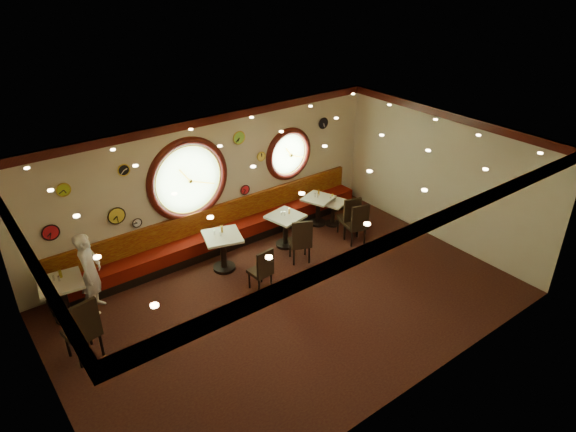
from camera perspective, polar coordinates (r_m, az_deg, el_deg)
The scene contains 54 objects.
floor at distance 10.63m, azimuth 0.32°, elevation -9.61°, with size 9.00×6.00×0.00m, color black.
ceiling at distance 9.03m, azimuth 0.37°, elevation 6.66°, with size 9.00×6.00×0.02m, color gold.
wall_back at distance 11.99m, azimuth -8.42°, elevation 3.65°, with size 9.00×0.02×3.20m, color beige.
wall_front at distance 7.98m, azimuth 13.78°, elevation -10.76°, with size 9.00×0.02×3.20m, color beige.
wall_left at distance 8.30m, azimuth -25.72°, elevation -11.40°, with size 0.02×6.00×3.20m, color beige.
wall_right at distance 12.69m, azimuth 16.75°, elevation 4.13°, with size 0.02×6.00×3.20m, color beige.
molding_back at distance 11.41m, azimuth -8.82°, elevation 10.48°, with size 9.00×0.10×0.18m, color #370D0A.
molding_front at distance 7.18m, azimuth 14.83°, elevation -1.11°, with size 9.00×0.10×0.18m, color #370D0A.
molding_left at distance 7.51m, azimuth -27.71°, elevation -2.25°, with size 0.10×6.00×0.18m, color #370D0A.
molding_right at distance 12.15m, azimuth 17.59°, elevation 10.59°, with size 0.10×6.00×0.18m, color #370D0A.
banquette_base at distance 12.46m, azimuth -7.30°, elevation -3.06°, with size 8.00×0.55×0.20m, color black.
banquette_seat at distance 12.34m, azimuth -7.37°, elevation -2.06°, with size 8.00×0.55×0.30m, color #5B0D07.
banquette_back at distance 12.32m, azimuth -8.01°, elevation -0.04°, with size 8.00×0.10×0.55m, color #641007.
porthole_left_glass at distance 11.64m, azimuth -11.06°, elevation 4.00°, with size 1.66×1.66×0.02m, color #9ED17D.
porthole_left_frame at distance 11.63m, azimuth -11.02°, elevation 3.97°, with size 1.98×1.98×0.18m, color #370D0A.
porthole_left_ring at distance 11.60m, azimuth -10.96°, elevation 3.93°, with size 1.61×1.61×0.03m, color gold.
porthole_right_glass at distance 13.00m, azimuth 0.03°, elevation 6.90°, with size 1.10×1.10×0.02m, color #9ED17D.
porthole_right_frame at distance 12.99m, azimuth 0.07°, elevation 6.88°, with size 1.38×1.38×0.18m, color #370D0A.
porthole_right_ring at distance 12.97m, azimuth 0.15°, elevation 6.84°, with size 1.09×1.09×0.03m, color gold.
wall_clock_0 at distance 11.21m, azimuth -18.52°, elevation 0.04°, with size 0.36×0.36×0.03m, color yellow.
wall_clock_1 at distance 12.46m, azimuth -3.01°, elevation 6.64°, with size 0.22×0.22×0.03m, color #FDE554.
wall_clock_2 at distance 10.66m, azimuth -23.69°, elevation 2.69°, with size 0.26×0.26×0.03m, color #ADCE29.
wall_clock_3 at distance 13.43m, azimuth 3.93°, elevation 10.25°, with size 0.28×0.28×0.03m, color black.
wall_clock_4 at distance 11.95m, azimuth -5.48°, elevation 8.66°, with size 0.30×0.30×0.03m, color #88D542.
wall_clock_5 at distance 10.90m, azimuth -17.81°, elevation 4.89°, with size 0.24×0.24×0.03m, color black.
wall_clock_6 at distance 10.94m, azimuth -24.88°, elevation -1.67°, with size 0.32×0.32×0.03m, color #B3111F.
wall_clock_7 at distance 11.46m, azimuth -16.45°, elevation -0.72°, with size 0.20×0.20×0.03m, color white.
wall_clock_8 at distance 12.51m, azimuth -4.82°, elevation 2.92°, with size 0.24×0.24×0.03m, color red.
table_a at distance 10.81m, azimuth -23.68°, elevation -8.08°, with size 0.89×0.89×0.87m.
table_b at distance 11.43m, azimuth -7.23°, elevation -3.54°, with size 0.99×0.99×0.87m.
table_c at distance 12.23m, azimuth -0.28°, elevation -1.20°, with size 0.88×0.88×0.82m.
table_d at distance 13.23m, azimuth 3.36°, elevation 0.97°, with size 0.89×0.89×0.76m.
table_e at distance 13.26m, azimuth 5.02°, elevation 0.67°, with size 0.77×0.77×0.66m.
chair_a at distance 9.60m, azimuth -21.84°, elevation -11.34°, with size 0.62×0.62×0.78m.
chair_b at distance 10.67m, azimuth -2.84°, elevation -5.72°, with size 0.45×0.45×0.62m.
chair_c at distance 11.53m, azimuth 1.45°, elevation -2.50°, with size 0.61×0.61×0.69m.
chair_d at distance 12.37m, azimuth 7.75°, elevation -0.59°, with size 0.55×0.55×0.67m.
chair_e at distance 12.67m, azimuth 6.92°, elevation 0.19°, with size 0.56×0.56×0.67m.
condiment_a_salt at distance 10.69m, azimuth -24.61°, elevation -6.29°, with size 0.04×0.04×0.10m, color silver.
condiment_b_salt at distance 11.28m, azimuth -8.19°, elevation -1.84°, with size 0.04×0.04×0.11m, color silver.
condiment_c_salt at distance 12.08m, azimuth -0.71°, elevation 0.28°, with size 0.03×0.03×0.09m, color silver.
condiment_d_salt at distance 13.10m, azimuth 3.02°, elevation 2.34°, with size 0.04×0.04×0.11m, color silver.
condiment_a_pepper at distance 10.62m, azimuth -24.11°, elevation -6.36°, with size 0.04×0.04×0.11m, color silver.
condiment_b_pepper at distance 11.22m, azimuth -7.51°, elevation -1.97°, with size 0.04×0.04×0.10m, color silver.
condiment_c_pepper at distance 12.06m, azimuth -0.38°, elevation 0.28°, with size 0.04×0.04×0.11m, color silver.
condiment_d_pepper at distance 13.09m, azimuth 3.33°, elevation 2.28°, with size 0.04×0.04×0.10m, color #BCBCC0.
condiment_a_bottle at distance 10.70m, azimuth -23.99°, elevation -5.84°, with size 0.06×0.06×0.18m, color gold.
condiment_b_bottle at distance 11.34m, azimuth -7.37°, elevation -1.46°, with size 0.05×0.05×0.16m, color gold.
condiment_c_bottle at distance 12.14m, azimuth 0.12°, elevation 0.57°, with size 0.04×0.04×0.14m, color gold.
condiment_d_bottle at distance 13.20m, azimuth 3.43°, elevation 2.64°, with size 0.05×0.05×0.16m, color gold.
condiment_e_salt at distance 13.11m, azimuth 4.74°, elevation 1.84°, with size 0.04×0.04×0.11m, color silver.
condiment_e_pepper at distance 13.11m, azimuth 5.26°, elevation 1.77°, with size 0.04×0.04×0.10m, color silver.
condiment_e_bottle at distance 13.22m, azimuth 4.94°, elevation 2.14°, with size 0.05×0.05×0.15m, color yellow.
waiter at distance 10.69m, azimuth -21.09°, elevation -5.90°, with size 0.63×0.41×1.72m, color white.
Camera 1 is at (-5.12, -6.67, 6.50)m, focal length 32.00 mm.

